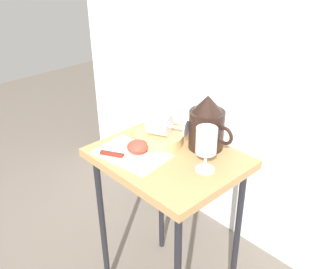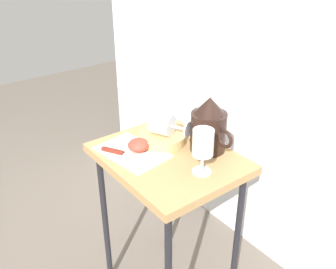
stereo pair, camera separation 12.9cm
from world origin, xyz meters
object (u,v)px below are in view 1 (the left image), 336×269
Objects in this scene: pitcher at (207,127)px; wine_glass_tipped_near at (157,122)px; wine_glass_upright at (206,143)px; basket_tray at (159,138)px; wine_glass_tipped_far at (161,125)px; apple_half_left at (138,147)px; knife at (121,156)px; table at (168,174)px.

pitcher is 0.19m from wine_glass_tipped_near.
basket_tray is at bearing 175.26° from wine_glass_upright.
apple_half_left is (-0.00, -0.11, -0.05)m from wine_glass_tipped_far.
wine_glass_upright is 0.97× the size of wine_glass_tipped_far.
apple_half_left is 0.38× the size of knife.
knife reaches higher than table.
apple_half_left is (-0.14, -0.20, -0.06)m from pitcher.
wine_glass_upright is at bearing -4.74° from wine_glass_tipped_far.
wine_glass_tipped_far reaches higher than knife.
knife is at bearing -148.65° from wine_glass_upright.
basket_tray is 1.14× the size of wine_glass_tipped_far.
apple_half_left is at bearing -124.50° from pitcher.
wine_glass_tipped_far reaches higher than basket_tray.
knife is (-0.10, -0.13, 0.09)m from table.
wine_glass_upright is 0.26m from apple_half_left.
wine_glass_upright reaches higher than wine_glass_tipped_far.
wine_glass_tipped_far is 0.18m from knife.
knife is at bearing -102.22° from apple_half_left.
wine_glass_upright is 0.27m from wine_glass_tipped_near.
table is 3.42× the size of pitcher.
pitcher is (0.06, 0.14, 0.16)m from table.
basket_tray is at bearing 155.45° from table.
apple_half_left is (-0.24, -0.09, -0.08)m from wine_glass_upright.
apple_half_left is at bearing 77.78° from knife.
wine_glass_tipped_near is 0.99× the size of wine_glass_tipped_far.
wine_glass_upright is at bearing -50.11° from pitcher.
wine_glass_tipped_far is at bearing 84.30° from knife.
pitcher is at bearing 60.17° from knife.
wine_glass_tipped_far is 0.80× the size of knife.
table is 3.47× the size of knife.
apple_half_left is (0.01, -0.11, 0.01)m from basket_tray.
apple_half_left is 0.07m from knife.
pitcher reaches higher than wine_glass_tipped_far.
pitcher is 1.31× the size of wine_glass_upright.
pitcher is 2.64× the size of apple_half_left.
pitcher reaches higher than wine_glass_tipped_near.
knife is at bearing -119.83° from pitcher.
wine_glass_upright is at bearing -6.46° from wine_glass_tipped_near.
pitcher is at bearing 129.89° from wine_glass_upright.
basket_tray is 1.15× the size of wine_glass_tipped_near.
wine_glass_tipped_far is (-0.14, -0.10, -0.01)m from pitcher.
wine_glass_tipped_near is (-0.26, 0.03, -0.03)m from wine_glass_upright.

